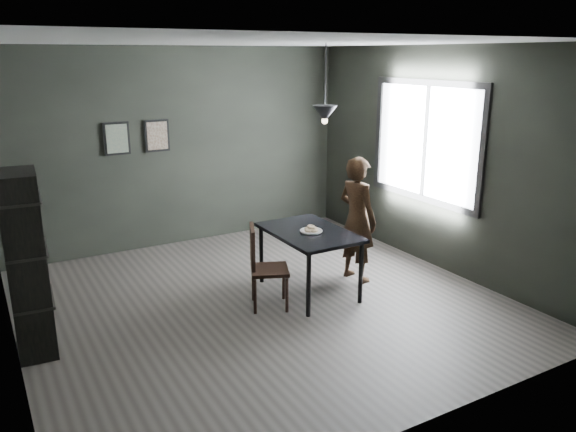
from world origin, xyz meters
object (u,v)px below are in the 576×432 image
cafe_table (309,237)px  shelf_unit (27,265)px  white_plate (311,232)px  pendant_lamp (325,113)px  woman (357,219)px  wood_chair (262,262)px

cafe_table → shelf_unit: 2.93m
white_plate → pendant_lamp: pendant_lamp is taller
cafe_table → shelf_unit: size_ratio=0.70×
white_plate → shelf_unit: shelf_unit is taller
cafe_table → shelf_unit: bearing=177.4°
white_plate → woman: 0.73m
cafe_table → pendant_lamp: (0.25, 0.10, 1.38)m
woman → wood_chair: 1.40m
white_plate → shelf_unit: bearing=176.5°
woman → pendant_lamp: 1.37m
white_plate → shelf_unit: (-2.92, 0.18, 0.10)m
cafe_table → wood_chair: bearing=-172.8°
cafe_table → woman: (0.72, 0.06, 0.10)m
wood_chair → pendant_lamp: size_ratio=1.07×
wood_chair → cafe_table: bearing=30.7°
cafe_table → white_plate: size_ratio=5.22×
wood_chair → shelf_unit: (-2.27, 0.21, 0.33)m
wood_chair → pendant_lamp: 1.78m
white_plate → wood_chair: bearing=-176.8°
white_plate → woman: size_ratio=0.15×
wood_chair → pendant_lamp: (0.90, 0.18, 1.53)m
woman → wood_chair: bearing=86.5°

